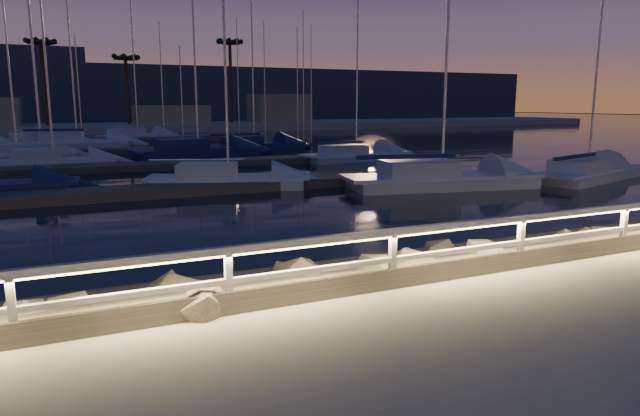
# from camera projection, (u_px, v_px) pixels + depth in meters

# --- Properties ---
(ground) EXTENTS (400.00, 400.00, 0.00)m
(ground) POSITION_uv_depth(u_px,v_px,m) (480.00, 272.00, 11.07)
(ground) COLOR #ADA89C
(ground) RESTS_ON ground
(harbor_water) EXTENTS (400.00, 440.00, 0.60)m
(harbor_water) POSITION_uv_depth(u_px,v_px,m) (174.00, 165.00, 39.09)
(harbor_water) COLOR black
(harbor_water) RESTS_ON ground
(guard_rail) EXTENTS (44.11, 0.12, 1.06)m
(guard_rail) POSITION_uv_depth(u_px,v_px,m) (479.00, 234.00, 10.90)
(guard_rail) COLOR silver
(guard_rail) RESTS_ON ground
(riprap) EXTENTS (34.78, 3.05, 1.36)m
(riprap) POSITION_uv_depth(u_px,v_px,m) (296.00, 282.00, 11.37)
(riprap) COLOR #686359
(riprap) RESTS_ON ground
(floating_docks) EXTENTS (22.00, 36.00, 0.40)m
(floating_docks) POSITION_uv_depth(u_px,v_px,m) (170.00, 155.00, 40.13)
(floating_docks) COLOR #605950
(floating_docks) RESTS_ON ground
(far_shore) EXTENTS (160.00, 14.00, 5.20)m
(far_shore) POSITION_uv_depth(u_px,v_px,m) (112.00, 125.00, 77.02)
(far_shore) COLOR #ADA89C
(far_shore) RESTS_ON ground
(palm_left) EXTENTS (3.00, 3.00, 11.20)m
(palm_left) POSITION_uv_depth(u_px,v_px,m) (41.00, 46.00, 70.14)
(palm_left) COLOR #4F3725
(palm_left) RESTS_ON ground
(palm_center) EXTENTS (3.00, 3.00, 9.70)m
(palm_center) POSITION_uv_depth(u_px,v_px,m) (125.00, 60.00, 75.41)
(palm_center) COLOR #4F3725
(palm_center) RESTS_ON ground
(palm_right) EXTENTS (3.00, 3.00, 12.20)m
(palm_right) POSITION_uv_depth(u_px,v_px,m) (230.00, 46.00, 79.90)
(palm_right) COLOR #4F3725
(palm_right) RESTS_ON ground
(sailboat_b) EXTENTS (7.56, 4.50, 12.49)m
(sailboat_b) POSITION_uv_depth(u_px,v_px,m) (224.00, 179.00, 26.06)
(sailboat_b) COLOR silver
(sailboat_b) RESTS_ON ground
(sailboat_c) EXTENTS (9.43, 4.44, 15.45)m
(sailboat_c) POSITION_uv_depth(u_px,v_px,m) (437.00, 178.00, 26.07)
(sailboat_c) COLOR silver
(sailboat_c) RESTS_ON ground
(sailboat_d) EXTENTS (8.55, 4.65, 13.93)m
(sailboat_d) POSITION_uv_depth(u_px,v_px,m) (586.00, 172.00, 28.75)
(sailboat_d) COLOR silver
(sailboat_d) RESTS_ON ground
(sailboat_e) EXTENTS (7.34, 2.43, 12.43)m
(sailboat_e) POSITION_uv_depth(u_px,v_px,m) (50.00, 161.00, 33.59)
(sailboat_e) COLOR silver
(sailboat_e) RESTS_ON ground
(sailboat_g) EXTENTS (9.72, 4.12, 16.01)m
(sailboat_g) POSITION_uv_depth(u_px,v_px,m) (195.00, 150.00, 41.04)
(sailboat_g) COLOR navy
(sailboat_g) RESTS_ON ground
(sailboat_h) EXTENTS (8.20, 3.23, 13.52)m
(sailboat_h) POSITION_uv_depth(u_px,v_px,m) (353.00, 154.00, 38.41)
(sailboat_h) COLOR silver
(sailboat_h) RESTS_ON ground
(sailboat_i) EXTENTS (8.17, 3.58, 13.54)m
(sailboat_i) POSITION_uv_depth(u_px,v_px,m) (39.00, 141.00, 50.28)
(sailboat_i) COLOR silver
(sailboat_i) RESTS_ON ground
(sailboat_j) EXTENTS (7.71, 3.37, 12.73)m
(sailboat_j) POSITION_uv_depth(u_px,v_px,m) (14.00, 155.00, 37.93)
(sailboat_j) COLOR silver
(sailboat_j) RESTS_ON ground
(sailboat_k) EXTENTS (9.73, 4.34, 15.96)m
(sailboat_k) POSITION_uv_depth(u_px,v_px,m) (74.00, 142.00, 49.80)
(sailboat_k) COLOR silver
(sailboat_k) RESTS_ON ground
(sailboat_l) EXTENTS (8.78, 3.42, 14.49)m
(sailboat_l) POSITION_uv_depth(u_px,v_px,m) (252.00, 145.00, 46.92)
(sailboat_l) COLOR navy
(sailboat_l) RESTS_ON ground
(sailboat_n) EXTENTS (8.58, 5.26, 14.19)m
(sailboat_n) POSITION_uv_depth(u_px,v_px,m) (136.00, 136.00, 59.30)
(sailboat_n) COLOR silver
(sailboat_n) RESTS_ON ground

